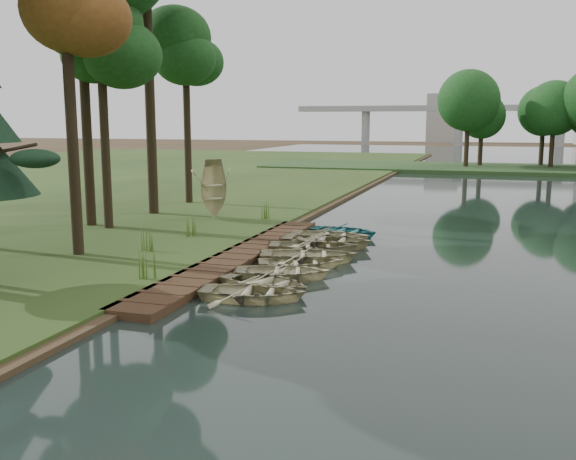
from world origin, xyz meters
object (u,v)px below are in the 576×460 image
(stored_rowboat, at_px, (213,213))
(rowboat_0, at_px, (253,289))
(rowboat_1, at_px, (265,280))
(rowboat_2, at_px, (282,270))
(boardwalk, at_px, (239,257))

(stored_rowboat, bearing_deg, rowboat_0, -107.44)
(rowboat_0, height_order, rowboat_1, rowboat_0)
(stored_rowboat, bearing_deg, rowboat_1, -105.10)
(rowboat_1, bearing_deg, rowboat_2, 13.88)
(rowboat_1, distance_m, stored_rowboat, 13.43)
(rowboat_0, distance_m, rowboat_1, 1.21)
(rowboat_2, relative_size, stored_rowboat, 1.05)
(boardwalk, bearing_deg, rowboat_0, -63.95)
(rowboat_0, xyz_separation_m, stored_rowboat, (-6.99, 12.70, 0.24))
(rowboat_2, height_order, stored_rowboat, stored_rowboat)
(boardwalk, xyz_separation_m, rowboat_2, (2.51, -2.42, 0.23))
(rowboat_0, xyz_separation_m, rowboat_1, (-0.04, 1.21, -0.01))
(boardwalk, relative_size, rowboat_1, 5.17)
(rowboat_1, relative_size, stored_rowboat, 1.01)
(rowboat_1, height_order, rowboat_2, rowboat_2)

